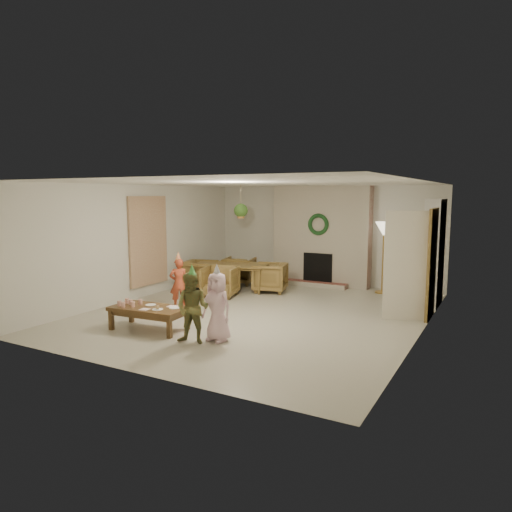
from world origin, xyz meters
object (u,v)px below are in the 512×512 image
Objects in this scene: child_red at (179,283)px; dining_chair_left at (200,274)px; dining_chair_far at (239,271)px; dining_table at (230,277)px; child_pink at (217,307)px; child_plaid at (193,308)px; dining_chair_near at (220,281)px; dining_chair_right at (270,277)px; coffee_table_top at (149,309)px.

dining_chair_left is at bearing -108.45° from child_red.
dining_table is at bearing 90.00° from dining_chair_far.
child_plaid is at bearing -125.43° from child_pink.
dining_chair_near is at bearing 90.00° from dining_chair_far.
child_pink is at bearing 0.09° from dining_chair_right.
dining_chair_left is 0.69× the size of child_pink.
dining_chair_near and dining_chair_right have the same top height.
dining_table is 2.34× the size of dining_chair_near.
child_plaid reaches higher than dining_chair_left.
dining_chair_far is (-0.20, 0.76, 0.03)m from dining_table.
child_red is (-0.13, -1.32, 0.16)m from dining_chair_near.
child_plaid is (1.58, -1.69, 0.05)m from child_red.
child_pink reaches higher than dining_chair_right.
dining_table is 2.34× the size of dining_chair_right.
coffee_table_top is (1.32, -3.33, 0.02)m from dining_chair_left.
dining_table is 0.78m from dining_chair_left.
child_pink is at bearing -72.24° from dining_chair_near.
child_plaid is (1.84, -4.52, 0.21)m from dining_chair_far.
dining_chair_near is 0.74× the size of child_red.
dining_table reaches higher than coffee_table_top.
dining_chair_far is 4.88m from child_plaid.
dining_chair_left is 4.23m from child_pink.
dining_chair_far and dining_chair_left have the same top height.
dining_table is 2.34× the size of dining_chair_far.
dining_table is at bearing 94.24° from coffee_table_top.
child_pink is at bearing 101.98° from dining_chair_far.
child_pink is at bearing 100.72° from child_red.
dining_chair_right is at bearing 141.34° from dining_chair_far.
dining_chair_left is at bearing 106.75° from coffee_table_top.
dining_table is 3.57m from coffee_table_top.
child_plaid reaches higher than dining_chair_near.
child_pink is (1.85, -1.40, 0.04)m from child_red.
dining_table is at bearing -90.00° from dining_chair_right.
dining_chair_far reaches higher than dining_table.
dining_chair_near is 1.00× the size of dining_chair_far.
coffee_table_top is 1.19× the size of child_pink.
child_red is (0.07, -2.07, 0.20)m from dining_table.
child_red is 2.32m from child_pink.
dining_chair_right is 0.74× the size of child_red.
child_red is (-0.88, -2.32, 0.16)m from dining_chair_right.
child_plaid is (1.65, -3.76, 0.24)m from dining_table.
coffee_table_top is at bearing -172.95° from dining_chair_left.
dining_chair_left is 0.74× the size of child_red.
dining_chair_right is (1.14, -0.51, 0.00)m from dining_chair_far.
dining_chair_left reaches higher than coffee_table_top.
child_plaid reaches higher than coffee_table_top.
dining_chair_right is (0.94, 0.24, 0.03)m from dining_table.
dining_table is at bearing -130.23° from child_red.
dining_chair_near is 1.56m from dining_chair_far.
dining_chair_near and dining_chair_left have the same top height.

